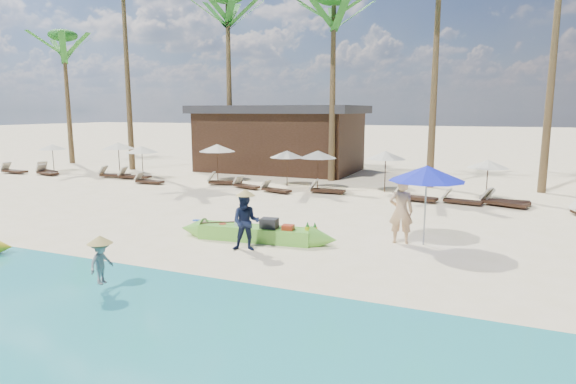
% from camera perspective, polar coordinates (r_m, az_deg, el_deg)
% --- Properties ---
extents(ground, '(240.00, 240.00, 0.00)m').
position_cam_1_polar(ground, '(13.59, 0.10, -7.42)').
color(ground, '#FFE7BC').
rests_on(ground, ground).
extents(wet_sand_strip, '(240.00, 4.50, 0.01)m').
position_cam_1_polar(wet_sand_strip, '(9.49, -12.15, -15.43)').
color(wet_sand_strip, tan).
rests_on(wet_sand_strip, ground).
extents(green_canoe, '(5.75, 1.11, 0.73)m').
position_cam_1_polar(green_canoe, '(15.00, -3.87, -4.83)').
color(green_canoe, '#6CC93D').
rests_on(green_canoe, ground).
extents(tourist, '(0.80, 0.61, 1.98)m').
position_cam_1_polar(tourist, '(14.90, 13.25, -2.22)').
color(tourist, tan).
rests_on(tourist, ground).
extents(vendor_green, '(0.97, 0.86, 1.67)m').
position_cam_1_polar(vendor_green, '(13.84, -5.02, -3.57)').
color(vendor_green, '#151E3C').
rests_on(vendor_green, ground).
extents(vendor_yellow, '(0.38, 0.64, 0.99)m').
position_cam_1_polar(vendor_yellow, '(11.50, -21.26, -7.78)').
color(vendor_yellow, gray).
rests_on(vendor_yellow, ground).
extents(blue_umbrella, '(2.23, 2.23, 2.40)m').
position_cam_1_polar(blue_umbrella, '(14.68, 16.13, 2.14)').
color(blue_umbrella, '#99999E').
rests_on(blue_umbrella, ground).
extents(resort_parasol_0, '(1.76, 1.76, 1.81)m').
position_cam_1_polar(resort_parasol_0, '(35.22, -26.17, 4.82)').
color(resort_parasol_0, '#341F15').
rests_on(resort_parasol_0, ground).
extents(lounger_0_left, '(1.88, 0.60, 0.63)m').
position_cam_1_polar(lounger_0_left, '(35.52, -29.79, 2.26)').
color(lounger_0_left, '#341F15').
rests_on(lounger_0_left, ground).
extents(lounger_0_right, '(2.07, 1.24, 0.67)m').
position_cam_1_polar(lounger_0_right, '(34.34, -26.73, 2.31)').
color(lounger_0_right, '#341F15').
rests_on(lounger_0_right, ground).
extents(resort_parasol_1, '(1.99, 1.99, 2.05)m').
position_cam_1_polar(resort_parasol_1, '(31.51, -19.48, 5.20)').
color(resort_parasol_1, '#341F15').
rests_on(resort_parasol_1, ground).
extents(lounger_1_left, '(1.82, 0.87, 0.60)m').
position_cam_1_polar(lounger_1_left, '(33.60, -26.72, 2.13)').
color(lounger_1_left, '#341F15').
rests_on(lounger_1_left, ground).
extents(lounger_1_right, '(1.94, 0.95, 0.63)m').
position_cam_1_polar(lounger_1_right, '(30.72, -20.02, 1.99)').
color(lounger_1_right, '#341F15').
rests_on(lounger_1_right, ground).
extents(resort_parasol_2, '(1.89, 1.89, 1.95)m').
position_cam_1_polar(resort_parasol_2, '(29.31, -16.95, 4.85)').
color(resort_parasol_2, '#341F15').
rests_on(resort_parasol_2, ground).
extents(lounger_2_left, '(1.97, 0.89, 0.65)m').
position_cam_1_polar(lounger_2_left, '(29.67, -17.89, 1.86)').
color(lounger_2_left, '#341F15').
rests_on(lounger_2_left, ground).
extents(resort_parasol_3, '(2.06, 2.06, 2.12)m').
position_cam_1_polar(resort_parasol_3, '(27.40, -8.41, 5.19)').
color(resort_parasol_3, '#341F15').
rests_on(resort_parasol_3, ground).
extents(lounger_3_left, '(1.68, 0.57, 0.57)m').
position_cam_1_polar(lounger_3_left, '(27.55, -16.28, 1.32)').
color(lounger_3_left, '#341F15').
rests_on(lounger_3_left, ground).
extents(lounger_3_right, '(1.94, 1.12, 0.63)m').
position_cam_1_polar(lounger_3_right, '(26.29, -7.72, 1.29)').
color(lounger_3_right, '#341F15').
rests_on(lounger_3_right, ground).
extents(resort_parasol_4, '(1.84, 1.84, 1.89)m').
position_cam_1_polar(resort_parasol_4, '(25.54, -0.11, 4.51)').
color(resort_parasol_4, '#341F15').
rests_on(resort_parasol_4, ground).
extents(lounger_4_left, '(1.72, 0.98, 0.56)m').
position_cam_1_polar(lounger_4_left, '(24.96, -5.02, 0.84)').
color(lounger_4_left, '#341F15').
rests_on(lounger_4_left, ground).
extents(lounger_4_right, '(1.70, 0.91, 0.55)m').
position_cam_1_polar(lounger_4_right, '(23.66, -1.60, 0.38)').
color(lounger_4_right, '#341F15').
rests_on(lounger_4_right, ground).
extents(resort_parasol_5, '(1.93, 1.93, 1.98)m').
position_cam_1_polar(resort_parasol_5, '(24.54, 3.55, 4.47)').
color(resort_parasol_5, '#341F15').
rests_on(resort_parasol_5, ground).
extents(lounger_5_left, '(1.76, 0.61, 0.59)m').
position_cam_1_polar(lounger_5_left, '(23.46, 4.46, 0.31)').
color(lounger_5_left, '#341F15').
rests_on(lounger_5_left, ground).
extents(resort_parasol_6, '(1.98, 1.98, 2.04)m').
position_cam_1_polar(resort_parasol_6, '(23.99, 11.51, 4.31)').
color(resort_parasol_6, '#341F15').
rests_on(resort_parasol_6, ground).
extents(lounger_6_left, '(2.00, 0.95, 0.65)m').
position_cam_1_polar(lounger_6_left, '(22.12, 14.59, -0.49)').
color(lounger_6_left, '#341F15').
rests_on(lounger_6_left, ground).
extents(lounger_6_right, '(1.73, 0.81, 0.57)m').
position_cam_1_polar(lounger_6_right, '(21.99, 19.72, -0.88)').
color(lounger_6_right, '#341F15').
rests_on(lounger_6_right, ground).
extents(resort_parasol_7, '(1.79, 1.79, 1.84)m').
position_cam_1_polar(resort_parasol_7, '(22.97, 22.63, 3.08)').
color(resort_parasol_7, '#341F15').
rests_on(resort_parasol_7, ground).
extents(lounger_7_left, '(1.80, 0.65, 0.60)m').
position_cam_1_polar(lounger_7_left, '(22.57, 24.37, -0.89)').
color(lounger_7_left, '#341F15').
rests_on(lounger_7_left, ground).
extents(lounger_7_right, '(1.98, 1.19, 0.64)m').
position_cam_1_polar(lounger_7_right, '(22.11, 23.99, -1.03)').
color(lounger_7_right, '#341F15').
rests_on(lounger_7_right, ground).
extents(palm_0, '(2.08, 2.08, 9.90)m').
position_cam_1_polar(palm_0, '(40.64, -24.99, 14.59)').
color(palm_0, brown).
rests_on(palm_0, ground).
extents(palm_1, '(2.08, 2.08, 13.60)m').
position_cam_1_polar(palm_1, '(35.17, -18.92, 20.34)').
color(palm_1, brown).
rests_on(palm_1, ground).
extents(palm_2, '(2.08, 2.08, 11.33)m').
position_cam_1_polar(palm_2, '(31.60, -7.15, 19.02)').
color(palm_2, brown).
rests_on(palm_2, ground).
extents(palm_3, '(2.08, 2.08, 10.52)m').
position_cam_1_polar(palm_3, '(27.94, 5.42, 19.05)').
color(palm_3, brown).
rests_on(palm_3, ground).
extents(pavilion_west, '(10.80, 6.60, 4.30)m').
position_cam_1_polar(pavilion_west, '(32.28, -0.93, 6.44)').
color(pavilion_west, '#341F15').
rests_on(pavilion_west, ground).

